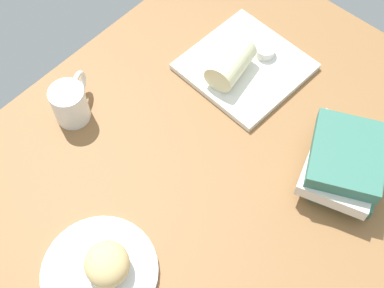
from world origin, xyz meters
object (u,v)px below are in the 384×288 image
at_px(coffee_mug, 71,102).
at_px(breakfast_wrap, 231,63).
at_px(scone_pastry, 107,264).
at_px(round_plate, 99,271).
at_px(square_plate, 245,67).
at_px(sauce_cup, 265,51).
at_px(book_stack, 346,161).

bearing_deg(coffee_mug, breakfast_wrap, 148.65).
xyz_separation_m(scone_pastry, breakfast_wrap, (-0.51, -0.13, 0.01)).
bearing_deg(scone_pastry, coffee_mug, -121.08).
height_order(round_plate, coffee_mug, coffee_mug).
bearing_deg(square_plate, sauce_cup, 166.02).
xyz_separation_m(square_plate, book_stack, (0.08, 0.33, 0.04)).
height_order(round_plate, sauce_cup, sauce_cup).
height_order(sauce_cup, book_stack, book_stack).
xyz_separation_m(round_plate, sauce_cup, (-0.63, -0.09, 0.02)).
bearing_deg(book_stack, square_plate, -103.93).
xyz_separation_m(round_plate, scone_pastry, (-0.02, 0.01, 0.04)).
distance_m(round_plate, coffee_mug, 0.38).
bearing_deg(round_plate, breakfast_wrap, -167.57).
relative_size(square_plate, book_stack, 1.02).
xyz_separation_m(round_plate, square_plate, (-0.57, -0.11, 0.00)).
distance_m(scone_pastry, book_stack, 0.52).
bearing_deg(square_plate, scone_pastry, 12.12).
height_order(breakfast_wrap, coffee_mug, coffee_mug).
relative_size(scone_pastry, book_stack, 0.36).
relative_size(round_plate, scone_pastry, 2.46).
xyz_separation_m(breakfast_wrap, coffee_mug, (0.32, -0.19, -0.00)).
bearing_deg(scone_pastry, round_plate, -42.70).
bearing_deg(scone_pastry, sauce_cup, -170.21).
height_order(scone_pastry, square_plate, scone_pastry).
distance_m(sauce_cup, coffee_mug, 0.47).
bearing_deg(scone_pastry, breakfast_wrap, -165.69).
height_order(square_plate, book_stack, book_stack).
relative_size(sauce_cup, book_stack, 0.19).
height_order(square_plate, coffee_mug, coffee_mug).
relative_size(round_plate, book_stack, 0.89).
bearing_deg(sauce_cup, breakfast_wrap, -13.98).
bearing_deg(sauce_cup, coffee_mug, -27.59).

